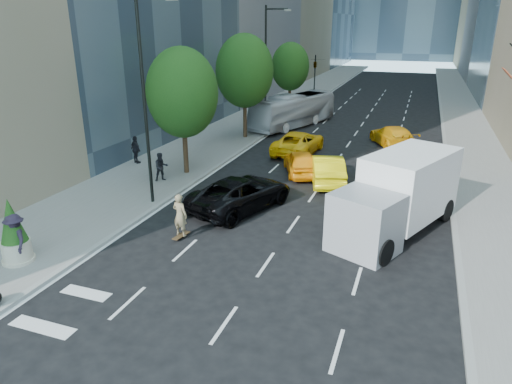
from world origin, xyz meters
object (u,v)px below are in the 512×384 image
at_px(skateboarder, 180,218).
at_px(black_sedan_lincoln, 241,193).
at_px(box_truck, 398,194).
at_px(city_bus, 294,111).
at_px(black_sedan_mercedes, 368,211).
at_px(planter_shrub, 13,232).

bearing_deg(skateboarder, black_sedan_lincoln, -97.31).
height_order(skateboarder, black_sedan_lincoln, skateboarder).
bearing_deg(box_truck, city_bus, 140.95).
relative_size(black_sedan_mercedes, planter_shrub, 1.97).
xyz_separation_m(black_sedan_lincoln, box_truck, (7.45, -0.15, 0.93)).
bearing_deg(city_bus, skateboarder, -67.21).
height_order(black_sedan_lincoln, planter_shrub, planter_shrub).
relative_size(black_sedan_lincoln, planter_shrub, 2.29).
xyz_separation_m(city_bus, box_truck, (10.25, -20.04, 0.31)).
bearing_deg(box_truck, planter_shrub, -125.10).
xyz_separation_m(black_sedan_mercedes, planter_shrub, (-12.16, -8.25, 0.64)).
distance_m(skateboarder, planter_shrub, 6.35).
height_order(skateboarder, black_sedan_mercedes, skateboarder).
xyz_separation_m(black_sedan_lincoln, city_bus, (-2.80, 19.89, 0.62)).
distance_m(skateboarder, black_sedan_lincoln, 4.20).
relative_size(black_sedan_lincoln, city_bus, 0.57).
xyz_separation_m(box_truck, planter_shrub, (-13.41, -8.07, -0.37)).
height_order(black_sedan_mercedes, box_truck, box_truck).
bearing_deg(planter_shrub, black_sedan_lincoln, 54.07).
bearing_deg(planter_shrub, skateboarder, 41.38).
relative_size(city_bus, planter_shrub, 4.03).
bearing_deg(black_sedan_mercedes, box_truck, 152.58).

